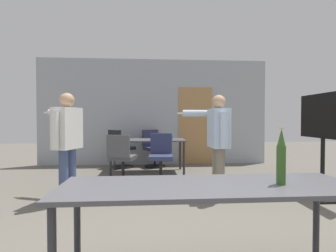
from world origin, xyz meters
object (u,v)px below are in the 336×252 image
Objects in this scene: tv_screen at (323,133)px; beer_bottle at (281,158)px; person_near_casual at (66,137)px; office_chair_near_pushed at (122,160)px; office_chair_side_rolled at (161,158)px; office_chair_far_left at (153,149)px; office_chair_mid_tucked at (121,150)px; person_right_polo at (218,136)px; drink_cup at (171,138)px.

tv_screen reaches higher than beer_bottle.
person_near_casual is 1.75× the size of office_chair_near_pushed.
person_near_casual is at bearing 45.45° from office_chair_side_rolled.
tv_screen is at bearing 153.14° from office_chair_side_rolled.
office_chair_mid_tucked is (-0.81, -0.11, 0.01)m from office_chair_far_left.
person_right_polo reaches higher than office_chair_side_rolled.
person_right_polo is (2.27, 0.06, -0.01)m from person_near_casual.
person_near_casual is 2.27m from person_right_polo.
office_chair_far_left reaches higher than office_chair_near_pushed.
person_near_casual is at bearing -133.11° from drink_cup.
person_right_polo is 1.73× the size of office_chair_side_rolled.
office_chair_mid_tucked is at bearing 144.88° from drink_cup.
office_chair_side_rolled is 1.64m from office_chair_mid_tucked.
beer_bottle is (0.79, -4.91, 0.50)m from office_chair_far_left.
office_chair_side_rolled is 0.77m from office_chair_near_pushed.
office_chair_far_left is 1.02× the size of office_chair_near_pushed.
person_near_casual is 1.71× the size of office_chair_far_left.
drink_cup is at bearing 9.98° from office_chair_mid_tucked.
tv_screen is 1.01× the size of person_right_polo.
office_chair_far_left is 1.68m from office_chair_near_pushed.
person_near_casual is 3.03m from beer_bottle.
person_near_casual reaches higher than office_chair_far_left.
tv_screen reaches higher than drink_cup.
person_near_casual is at bearing -92.35° from tv_screen.
office_chair_side_rolled is 8.53× the size of drink_cup.
office_chair_side_rolled is at bearing 100.98° from beer_bottle.
person_right_polo reaches higher than office_chair_near_pushed.
office_chair_far_left is (-0.95, 2.67, -0.51)m from person_right_polo.
office_chair_far_left is 0.98× the size of office_chair_mid_tucked.
office_chair_side_rolled reaches higher than drink_cup.
person_near_casual is 1.46m from office_chair_near_pushed.
office_chair_side_rolled is at bearing -29.70° from person_near_casual.
beer_bottle reaches higher than office_chair_mid_tucked.
office_chair_near_pushed is at bearing 10.52° from office_chair_side_rolled.
office_chair_mid_tucked is 5.08m from beer_bottle.
person_right_polo is 3.14m from office_chair_mid_tucked.
person_right_polo reaches higher than office_chair_mid_tucked.
tv_screen is 2.91m from drink_cup.
office_chair_mid_tucked is at bearing -129.90° from tv_screen.
tv_screen is 1.72× the size of office_chair_far_left.
tv_screen reaches higher than office_chair_mid_tucked.
office_chair_near_pushed is (0.17, -1.44, -0.03)m from office_chair_mid_tucked.
person_near_casual is at bearing 90.96° from person_right_polo.
office_chair_mid_tucked is (-0.94, 1.35, 0.02)m from office_chair_side_rolled.
office_chair_mid_tucked is at bearing -17.90° from office_chair_far_left.
office_chair_near_pushed is at bearing 54.19° from person_right_polo.
person_near_casual reaches higher than beer_bottle.
tv_screen is 2.84m from office_chair_side_rolled.
tv_screen is 14.91× the size of drink_cup.
office_chair_far_left reaches higher than office_chair_side_rolled.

